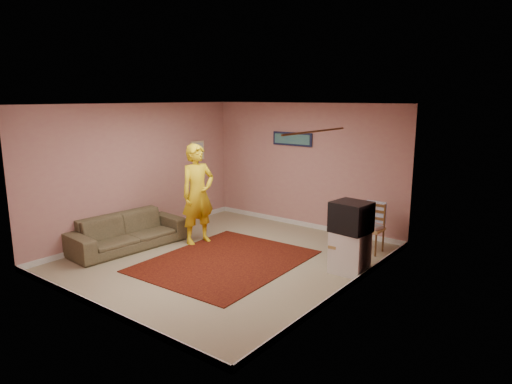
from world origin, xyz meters
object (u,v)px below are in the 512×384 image
Objects in this scene: sofa at (128,232)px; chair_b at (345,239)px; crt_tv at (351,217)px; person at (198,194)px; tv_cabinet at (350,252)px; chair_a at (371,223)px.

chair_b is at bearing -64.70° from sofa.
crt_tv is 2.96m from person.
sofa is (-3.75, -1.37, -0.02)m from tv_cabinet.
sofa is at bearing -159.91° from tv_cabinet.
crt_tv is 0.36m from chair_b.
tv_cabinet is 0.23m from chair_b.
tv_cabinet is 1.10× the size of crt_tv.
tv_cabinet is at bearing 103.60° from chair_b.
person is at bearing -32.94° from sofa.
crt_tv is at bearing -82.84° from chair_a.
crt_tv reaches higher than chair_a.
chair_b is at bearing -160.15° from tv_cabinet.
crt_tv reaches higher than sofa.
sofa is at bearing -144.95° from chair_a.
tv_cabinet is 3.99m from sofa.
crt_tv is 0.32× the size of person.
crt_tv reaches higher than tv_cabinet.
tv_cabinet is 0.32× the size of sofa.
tv_cabinet is at bearing -64.70° from sofa.
crt_tv is at bearing -64.67° from sofa.
person reaches higher than crt_tv.
chair_a is at bearing 96.92° from tv_cabinet.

